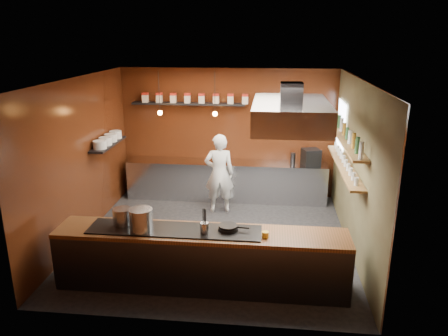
# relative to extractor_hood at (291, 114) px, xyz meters

# --- Properties ---
(floor) EXTENTS (5.00, 5.00, 0.00)m
(floor) POSITION_rel_extractor_hood_xyz_m (-1.30, 0.40, -2.51)
(floor) COLOR black
(floor) RESTS_ON ground
(back_wall) EXTENTS (5.00, 0.00, 5.00)m
(back_wall) POSITION_rel_extractor_hood_xyz_m (-1.30, 2.90, -1.01)
(back_wall) COLOR #3A170A
(back_wall) RESTS_ON ground
(left_wall) EXTENTS (0.00, 5.00, 5.00)m
(left_wall) POSITION_rel_extractor_hood_xyz_m (-3.80, 0.40, -1.01)
(left_wall) COLOR #3A170A
(left_wall) RESTS_ON ground
(right_wall) EXTENTS (0.00, 5.00, 5.00)m
(right_wall) POSITION_rel_extractor_hood_xyz_m (1.20, 0.40, -1.01)
(right_wall) COLOR #474128
(right_wall) RESTS_ON ground
(ceiling) EXTENTS (5.00, 5.00, 0.00)m
(ceiling) POSITION_rel_extractor_hood_xyz_m (-1.30, 0.40, 0.49)
(ceiling) COLOR silver
(ceiling) RESTS_ON back_wall
(window_pane) EXTENTS (0.00, 1.00, 1.00)m
(window_pane) POSITION_rel_extractor_hood_xyz_m (1.15, 2.10, -0.61)
(window_pane) COLOR white
(window_pane) RESTS_ON right_wall
(prep_counter) EXTENTS (4.60, 0.65, 0.90)m
(prep_counter) POSITION_rel_extractor_hood_xyz_m (-1.30, 2.57, -2.06)
(prep_counter) COLOR silver
(prep_counter) RESTS_ON floor
(pass_counter) EXTENTS (4.40, 0.72, 0.94)m
(pass_counter) POSITION_rel_extractor_hood_xyz_m (-1.30, -1.20, -2.04)
(pass_counter) COLOR #38383D
(pass_counter) RESTS_ON floor
(tin_shelf) EXTENTS (2.60, 0.26, 0.04)m
(tin_shelf) POSITION_rel_extractor_hood_xyz_m (-2.20, 2.76, -0.31)
(tin_shelf) COLOR black
(tin_shelf) RESTS_ON back_wall
(plate_shelf) EXTENTS (0.30, 1.40, 0.04)m
(plate_shelf) POSITION_rel_extractor_hood_xyz_m (-3.64, 1.40, -0.96)
(plate_shelf) COLOR black
(plate_shelf) RESTS_ON left_wall
(bottle_shelf_upper) EXTENTS (0.26, 2.80, 0.04)m
(bottle_shelf_upper) POSITION_rel_extractor_hood_xyz_m (1.04, 0.70, -0.59)
(bottle_shelf_upper) COLOR olive
(bottle_shelf_upper) RESTS_ON right_wall
(bottle_shelf_lower) EXTENTS (0.26, 2.80, 0.04)m
(bottle_shelf_lower) POSITION_rel_extractor_hood_xyz_m (1.04, 0.70, -1.06)
(bottle_shelf_lower) COLOR olive
(bottle_shelf_lower) RESTS_ON right_wall
(extractor_hood) EXTENTS (1.20, 2.00, 0.72)m
(extractor_hood) POSITION_rel_extractor_hood_xyz_m (0.00, 0.00, 0.00)
(extractor_hood) COLOR #38383D
(extractor_hood) RESTS_ON ceiling
(pendant_left) EXTENTS (0.10, 0.10, 0.95)m
(pendant_left) POSITION_rel_extractor_hood_xyz_m (-2.70, 2.10, -0.35)
(pendant_left) COLOR black
(pendant_left) RESTS_ON ceiling
(pendant_right) EXTENTS (0.10, 0.10, 0.95)m
(pendant_right) POSITION_rel_extractor_hood_xyz_m (-1.50, 2.10, -0.35)
(pendant_right) COLOR black
(pendant_right) RESTS_ON ceiling
(storage_tins) EXTENTS (2.43, 0.13, 0.22)m
(storage_tins) POSITION_rel_extractor_hood_xyz_m (-2.05, 2.76, -0.17)
(storage_tins) COLOR #C1B4A0
(storage_tins) RESTS_ON tin_shelf
(plate_stacks) EXTENTS (0.26, 1.16, 0.16)m
(plate_stacks) POSITION_rel_extractor_hood_xyz_m (-3.64, 1.40, -0.86)
(plate_stacks) COLOR silver
(plate_stacks) RESTS_ON plate_shelf
(bottles) EXTENTS (0.06, 2.66, 0.24)m
(bottles) POSITION_rel_extractor_hood_xyz_m (1.04, 0.70, -0.45)
(bottles) COLOR silver
(bottles) RESTS_ON bottle_shelf_upper
(wine_glasses) EXTENTS (0.07, 2.37, 0.13)m
(wine_glasses) POSITION_rel_extractor_hood_xyz_m (1.04, 0.70, -0.97)
(wine_glasses) COLOR silver
(wine_glasses) RESTS_ON bottle_shelf_lower
(stockpot_large) EXTENTS (0.37, 0.37, 0.34)m
(stockpot_large) POSITION_rel_extractor_hood_xyz_m (-2.17, -1.29, -1.40)
(stockpot_large) COLOR silver
(stockpot_large) RESTS_ON pass_counter
(stockpot_small) EXTENTS (0.36, 0.36, 0.27)m
(stockpot_small) POSITION_rel_extractor_hood_xyz_m (-2.51, -1.14, -1.43)
(stockpot_small) COLOR #B2B5B9
(stockpot_small) RESTS_ON pass_counter
(utensil_crock) EXTENTS (0.16, 0.16, 0.16)m
(utensil_crock) POSITION_rel_extractor_hood_xyz_m (-1.23, -1.29, -1.48)
(utensil_crock) COLOR #B1B3B9
(utensil_crock) RESTS_ON pass_counter
(frying_pan) EXTENTS (0.47, 0.30, 0.08)m
(frying_pan) POSITION_rel_extractor_hood_xyz_m (-0.89, -1.14, -1.53)
(frying_pan) COLOR black
(frying_pan) RESTS_ON pass_counter
(butter_jar) EXTENTS (0.12, 0.12, 0.09)m
(butter_jar) POSITION_rel_extractor_hood_xyz_m (-0.34, -1.30, -1.54)
(butter_jar) COLOR yellow
(butter_jar) RESTS_ON pass_counter
(espresso_machine) EXTENTS (0.45, 0.44, 0.36)m
(espresso_machine) POSITION_rel_extractor_hood_xyz_m (0.62, 2.55, -1.42)
(espresso_machine) COLOR black
(espresso_machine) RESTS_ON prep_counter
(chef) EXTENTS (0.68, 0.49, 1.73)m
(chef) POSITION_rel_extractor_hood_xyz_m (-1.38, 1.79, -1.64)
(chef) COLOR silver
(chef) RESTS_ON floor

